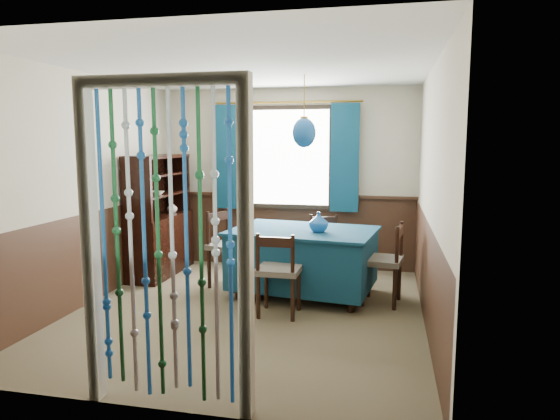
% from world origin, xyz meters
% --- Properties ---
extents(floor, '(4.00, 4.00, 0.00)m').
position_xyz_m(floor, '(0.00, 0.00, 0.00)').
color(floor, brown).
rests_on(floor, ground).
extents(ceiling, '(4.00, 4.00, 0.00)m').
position_xyz_m(ceiling, '(0.00, 0.00, 2.50)').
color(ceiling, silver).
rests_on(ceiling, ground).
extents(wall_back, '(3.60, 0.00, 3.60)m').
position_xyz_m(wall_back, '(0.00, 2.00, 1.25)').
color(wall_back, beige).
rests_on(wall_back, ground).
extents(wall_front, '(3.60, 0.00, 3.60)m').
position_xyz_m(wall_front, '(0.00, -2.00, 1.25)').
color(wall_front, beige).
rests_on(wall_front, ground).
extents(wall_left, '(0.00, 4.00, 4.00)m').
position_xyz_m(wall_left, '(-1.80, 0.00, 1.25)').
color(wall_left, beige).
rests_on(wall_left, ground).
extents(wall_right, '(0.00, 4.00, 4.00)m').
position_xyz_m(wall_right, '(1.80, 0.00, 1.25)').
color(wall_right, beige).
rests_on(wall_right, ground).
extents(wainscot_back, '(3.60, 0.00, 3.60)m').
position_xyz_m(wainscot_back, '(0.00, 1.99, 0.50)').
color(wainscot_back, '#392215').
rests_on(wainscot_back, ground).
extents(wainscot_front, '(3.60, 0.00, 3.60)m').
position_xyz_m(wainscot_front, '(0.00, -1.99, 0.50)').
color(wainscot_front, '#392215').
rests_on(wainscot_front, ground).
extents(wainscot_left, '(0.00, 4.00, 4.00)m').
position_xyz_m(wainscot_left, '(-1.79, 0.00, 0.50)').
color(wainscot_left, '#392215').
rests_on(wainscot_left, ground).
extents(wainscot_right, '(0.00, 4.00, 4.00)m').
position_xyz_m(wainscot_right, '(1.79, 0.00, 0.50)').
color(wainscot_right, '#392215').
rests_on(wainscot_right, ground).
extents(window, '(1.32, 0.12, 1.42)m').
position_xyz_m(window, '(0.00, 1.95, 1.55)').
color(window, black).
rests_on(window, wall_back).
extents(doorway, '(1.16, 0.12, 2.18)m').
position_xyz_m(doorway, '(0.00, -1.94, 1.05)').
color(doorway, silver).
rests_on(doorway, ground).
extents(dining_table, '(1.74, 1.32, 0.77)m').
position_xyz_m(dining_table, '(0.47, 0.67, 0.45)').
color(dining_table, navy).
rests_on(dining_table, floor).
extents(chair_near, '(0.43, 0.41, 0.87)m').
position_xyz_m(chair_near, '(0.33, -0.06, 0.46)').
color(chair_near, black).
rests_on(chair_near, floor).
extents(chair_far, '(0.45, 0.44, 0.82)m').
position_xyz_m(chair_far, '(0.60, 1.42, 0.44)').
color(chair_far, black).
rests_on(chair_far, floor).
extents(chair_left, '(0.57, 0.58, 0.94)m').
position_xyz_m(chair_left, '(-0.49, 0.84, 0.50)').
color(chair_left, black).
rests_on(chair_left, floor).
extents(chair_right, '(0.48, 0.50, 0.90)m').
position_xyz_m(chair_right, '(1.38, 0.56, 0.48)').
color(chair_right, black).
rests_on(chair_right, floor).
extents(sideboard, '(0.44, 1.22, 1.59)m').
position_xyz_m(sideboard, '(-1.57, 1.20, 0.56)').
color(sideboard, black).
rests_on(sideboard, floor).
extents(pendant_lamp, '(0.27, 0.27, 0.80)m').
position_xyz_m(pendant_lamp, '(0.47, 0.67, 1.87)').
color(pendant_lamp, olive).
rests_on(pendant_lamp, ceiling).
extents(vase_table, '(0.26, 0.26, 0.20)m').
position_xyz_m(vase_table, '(0.66, 0.55, 0.88)').
color(vase_table, '#154B90').
rests_on(vase_table, dining_table).
extents(bowl_shelf, '(0.22, 0.22, 0.05)m').
position_xyz_m(bowl_shelf, '(-1.51, 1.03, 1.12)').
color(bowl_shelf, beige).
rests_on(bowl_shelf, sideboard).
extents(vase_sideboard, '(0.19, 0.19, 0.16)m').
position_xyz_m(vase_sideboard, '(-1.51, 1.48, 0.88)').
color(vase_sideboard, beige).
rests_on(vase_sideboard, sideboard).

